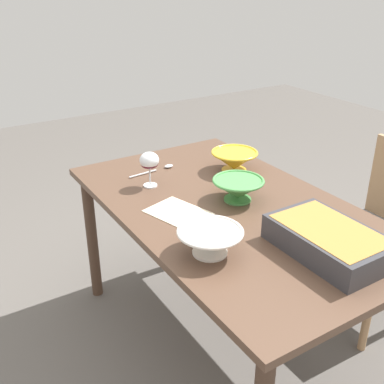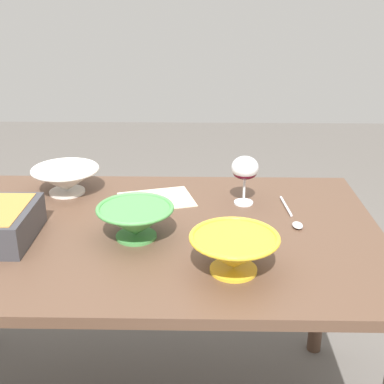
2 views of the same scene
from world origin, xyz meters
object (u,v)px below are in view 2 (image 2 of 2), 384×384
Objects in this scene: wine_glass at (245,170)px; napkin at (156,199)px; serving_spoon at (293,218)px; mixing_bowl at (136,220)px; serving_bowl at (66,179)px; small_bowl at (234,251)px; dining_table at (130,253)px.

napkin is at bearing -4.84° from wine_glass.
serving_spoon is 0.45m from napkin.
serving_spoon is at bearing -165.57° from mixing_bowl.
serving_bowl is 0.96× the size of napkin.
wine_glass is at bearing -142.49° from mixing_bowl.
serving_bowl reaches higher than napkin.
wine_glass is 0.72× the size of small_bowl.
mixing_bowl is (-0.03, 0.06, 0.13)m from dining_table.
small_bowl is 0.94× the size of napkin.
serving_spoon is (-0.14, 0.13, -0.11)m from wine_glass.
small_bowl is at bearing 117.24° from napkin.
small_bowl is 0.50m from napkin.
wine_glass reaches higher than serving_spoon.
small_bowl is 0.73m from serving_bowl.
napkin is at bearing -97.07° from mixing_bowl.
dining_table is at bearing -63.38° from mixing_bowl.
wine_glass is at bearing -151.43° from dining_table.
wine_glass is 0.22m from serving_spoon.
mixing_bowl is (0.32, 0.24, -0.06)m from wine_glass.
napkin is (-0.06, -0.21, 0.08)m from dining_table.
small_bowl is 0.35m from serving_spoon.
serving_bowl reaches higher than serving_spoon.
wine_glass is at bearing -42.09° from serving_spoon.
dining_table is 0.50m from serving_spoon.
serving_spoon is at bearing 160.49° from napkin.
serving_spoon is 1.03× the size of napkin.
mixing_bowl is 0.31m from small_bowl.
dining_table is at bearing -38.64° from small_bowl.
dining_table is at bearing 28.57° from wine_glass.
serving_bowl is (0.59, -0.08, -0.06)m from wine_glass.
dining_table is 6.79× the size of mixing_bowl.
napkin is (-0.03, -0.27, -0.05)m from mixing_bowl.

